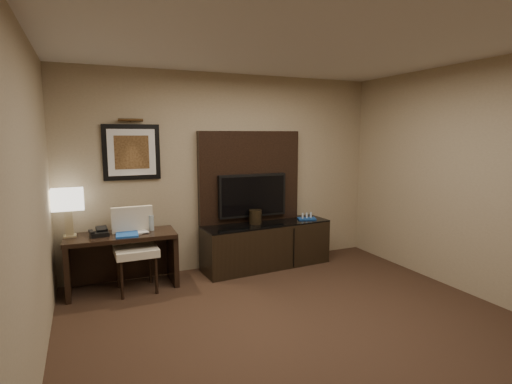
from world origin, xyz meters
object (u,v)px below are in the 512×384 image
credenza (266,245)px  water_bottle (151,223)px  desk (122,261)px  desk_phone (99,232)px  table_lamp (68,212)px  tv (252,195)px  ice_bucket (255,217)px  desk_chair (136,250)px  minibar_tray (307,216)px

credenza → water_bottle: 1.65m
desk → desk_phone: bearing=-179.6°
table_lamp → water_bottle: size_ratio=3.03×
tv → desk_phone: bearing=-174.9°
table_lamp → water_bottle: table_lamp is taller
credenza → ice_bucket: ice_bucket is taller
water_bottle → desk: bearing=-172.2°
credenza → table_lamp: bearing=174.7°
desk_chair → ice_bucket: bearing=6.2°
credenza → desk_phone: bearing=177.3°
water_bottle → ice_bucket: 1.43m
credenza → minibar_tray: 0.75m
credenza → desk_phone: size_ratio=9.31×
tv → minibar_tray: bearing=-9.7°
desk_phone → water_bottle: water_bottle is taller
ice_bucket → desk_chair: bearing=-172.7°
desk_phone → desk: bearing=-9.6°
desk_chair → desk_phone: (-0.39, 0.15, 0.23)m
minibar_tray → credenza: bearing=-179.9°
desk_phone → tv: bearing=-3.0°
credenza → desk: bearing=177.6°
desk_chair → minibar_tray: (2.46, 0.19, 0.17)m
desk → minibar_tray: size_ratio=4.91×
credenza → table_lamp: table_lamp is taller
desk → desk_chair: size_ratio=1.26×
tv → desk_chair: (-1.65, -0.33, -0.51)m
table_lamp → minibar_tray: bearing=-1.2°
desk → water_bottle: 0.58m
desk_chair → minibar_tray: desk_chair is taller
ice_bucket → water_bottle: bearing=-179.2°
desk → desk_phone: size_ratio=6.46×
desk_chair → water_bottle: size_ratio=5.25×
table_lamp → minibar_tray: 3.19m
water_bottle → minibar_tray: water_bottle is taller
credenza → tv: 0.73m
credenza → desk_chair: desk_chair is taller
desk_phone → ice_bucket: bearing=-6.3°
tv → ice_bucket: size_ratio=5.06×
ice_bucket → minibar_tray: bearing=-1.3°
table_lamp → ice_bucket: bearing=-1.1°
desk_phone → credenza: bearing=-7.0°
desk → table_lamp: (-0.56, 0.12, 0.63)m
table_lamp → minibar_tray: size_ratio=2.25×
desk_phone → minibar_tray: (2.85, 0.05, -0.05)m
water_bottle → ice_bucket: bearing=0.8°
tv → desk_phone: (-2.04, -0.18, -0.29)m
tv → water_bottle: (-1.43, -0.14, -0.24)m
tv → minibar_tray: (0.81, -0.14, -0.34)m
desk → credenza: 1.96m
desk → tv: size_ratio=1.28×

